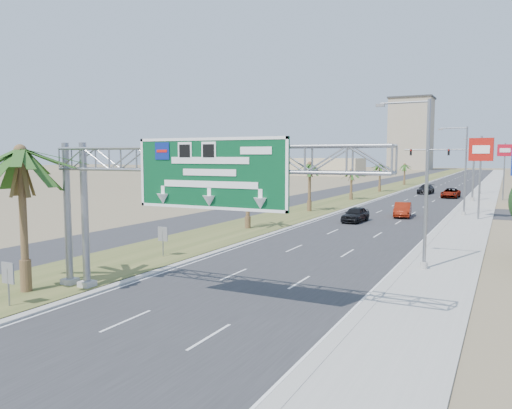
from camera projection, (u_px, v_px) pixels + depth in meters
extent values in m
cube|color=#28282B|center=(448.00, 186.00, 111.05)|extent=(12.00, 300.00, 0.02)
cube|color=#9E9B93|center=(490.00, 187.00, 107.24)|extent=(4.00, 300.00, 0.10)
cube|color=#434E22|center=(402.00, 185.00, 115.52)|extent=(7.00, 300.00, 0.12)
cube|color=#28282B|center=(372.00, 184.00, 118.66)|extent=(8.00, 300.00, 0.02)
cylinder|color=gray|center=(85.00, 217.00, 25.02)|extent=(0.36, 0.36, 7.40)
cylinder|color=gray|center=(68.00, 215.00, 25.55)|extent=(0.36, 0.36, 7.40)
cube|color=#9E9B93|center=(87.00, 285.00, 25.35)|extent=(0.70, 0.70, 0.40)
cube|color=#9E9B93|center=(70.00, 282.00, 25.89)|extent=(0.70, 0.70, 0.40)
cube|color=#074522|center=(210.00, 174.00, 20.92)|extent=(7.20, 0.12, 3.00)
cube|color=navy|center=(162.00, 151.00, 21.83)|extent=(0.75, 0.03, 0.75)
cone|color=white|center=(209.00, 201.00, 20.96)|extent=(0.56, 0.56, 0.45)
cylinder|color=brown|center=(23.00, 223.00, 24.15)|extent=(0.36, 0.36, 7.00)
cylinder|color=brown|center=(26.00, 277.00, 24.41)|extent=(0.54, 0.54, 1.68)
cylinder|color=brown|center=(248.00, 202.00, 45.72)|extent=(0.36, 0.36, 5.00)
cylinder|color=brown|center=(248.00, 223.00, 45.90)|extent=(0.54, 0.54, 1.20)
cylinder|color=brown|center=(309.00, 188.00, 59.90)|extent=(0.36, 0.36, 5.80)
cylinder|color=brown|center=(309.00, 206.00, 60.12)|extent=(0.54, 0.54, 1.39)
cylinder|color=brown|center=(351.00, 186.00, 75.97)|extent=(0.36, 0.36, 4.50)
cylinder|color=brown|center=(351.00, 197.00, 76.13)|extent=(0.54, 0.54, 1.08)
cylinder|color=brown|center=(380.00, 178.00, 92.83)|extent=(0.36, 0.36, 5.20)
cylinder|color=brown|center=(379.00, 189.00, 93.02)|extent=(0.54, 0.54, 1.25)
cylinder|color=brown|center=(404.00, 175.00, 115.07)|extent=(0.36, 0.36, 4.80)
cylinder|color=brown|center=(404.00, 183.00, 115.25)|extent=(0.54, 0.54, 1.15)
cylinder|color=gray|center=(427.00, 186.00, 28.98)|extent=(0.20, 0.20, 10.00)
cylinder|color=gray|center=(404.00, 103.00, 29.14)|extent=(2.80, 0.12, 0.12)
cube|color=slate|center=(380.00, 105.00, 29.77)|extent=(0.50, 0.22, 0.18)
cylinder|color=#9E9B93|center=(424.00, 266.00, 29.44)|extent=(0.44, 0.44, 0.50)
cylinder|color=gray|center=(465.00, 172.00, 55.65)|extent=(0.20, 0.20, 10.00)
cylinder|color=gray|center=(454.00, 128.00, 55.80)|extent=(2.80, 0.12, 0.12)
cube|color=slate|center=(440.00, 129.00, 56.44)|extent=(0.50, 0.22, 0.18)
cylinder|color=#9E9B93|center=(464.00, 214.00, 56.11)|extent=(0.44, 0.44, 0.50)
cylinder|color=gray|center=(481.00, 166.00, 87.65)|extent=(0.20, 0.20, 10.00)
cylinder|color=gray|center=(473.00, 138.00, 87.81)|extent=(2.80, 0.12, 0.12)
cube|color=slate|center=(465.00, 139.00, 88.44)|extent=(0.50, 0.22, 0.18)
cylinder|color=#9E9B93|center=(480.00, 193.00, 88.11)|extent=(0.44, 0.44, 0.50)
cylinder|color=gray|center=(473.00, 175.00, 73.66)|extent=(0.28, 0.28, 8.00)
cylinder|color=gray|center=(438.00, 150.00, 75.54)|extent=(10.00, 0.18, 0.18)
cube|color=black|center=(449.00, 152.00, 74.73)|extent=(0.32, 0.18, 0.95)
cube|color=black|center=(428.00, 152.00, 76.07)|extent=(0.32, 0.18, 0.95)
cube|color=black|center=(411.00, 152.00, 77.19)|extent=(0.32, 0.18, 0.95)
sphere|color=red|center=(449.00, 150.00, 74.59)|extent=(0.22, 0.22, 0.22)
imported|color=black|center=(474.00, 154.00, 73.37)|extent=(0.16, 0.16, 0.60)
cylinder|color=#9E9B93|center=(472.00, 200.00, 74.02)|extent=(0.56, 0.56, 0.60)
cylinder|color=gray|center=(9.00, 289.00, 22.00)|extent=(0.08, 0.08, 1.80)
cube|color=slate|center=(8.00, 273.00, 21.93)|extent=(0.75, 0.06, 0.95)
cylinder|color=gray|center=(163.00, 244.00, 32.98)|extent=(0.08, 0.08, 1.80)
cube|color=slate|center=(163.00, 234.00, 32.91)|extent=(0.75, 0.06, 0.95)
cube|color=tan|center=(411.00, 134.00, 248.14)|extent=(20.00, 16.00, 35.00)
cube|color=tan|center=(327.00, 167.00, 175.35)|extent=(24.00, 14.00, 6.00)
imported|color=black|center=(355.00, 215.00, 50.87)|extent=(2.13, 4.71, 1.57)
imported|color=maroon|center=(403.00, 210.00, 55.14)|extent=(2.27, 5.04, 1.61)
imported|color=gray|center=(451.00, 193.00, 80.33)|extent=(2.76, 5.62, 1.53)
imported|color=black|center=(426.00, 189.00, 89.09)|extent=(2.58, 5.71, 1.62)
cylinder|color=gray|center=(480.00, 178.00, 52.23)|extent=(0.20, 0.20, 8.82)
cube|color=#A9140D|center=(481.00, 149.00, 51.94)|extent=(2.42, 0.68, 2.40)
cube|color=white|center=(481.00, 149.00, 51.78)|extent=(1.66, 0.31, 0.84)
cylinder|color=gray|center=(504.00, 172.00, 75.82)|extent=(0.20, 0.20, 8.71)
cube|color=red|center=(505.00, 150.00, 75.51)|extent=(2.18, 1.01, 1.80)
cube|color=white|center=(505.00, 150.00, 75.35)|extent=(1.47, 0.55, 0.63)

